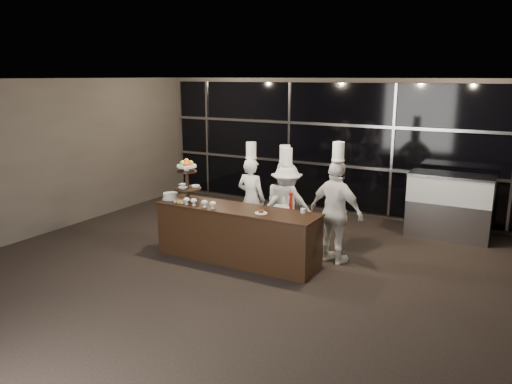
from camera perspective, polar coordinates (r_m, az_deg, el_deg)
The scene contains 14 objects.
room at distance 6.88m, azimuth -4.83°, elevation 0.10°, with size 10.00×10.00×10.00m.
window_wall at distance 11.24m, azimuth 9.40°, elevation 5.08°, with size 8.60×0.10×2.80m.
buffet_counter at distance 8.37m, azimuth -2.21°, elevation -4.82°, with size 2.84×0.74×0.92m.
display_stand at distance 8.70m, azimuth -7.90°, elevation 1.70°, with size 0.48×0.48×0.74m.
compotes at distance 8.36m, azimuth -6.51°, elevation -1.09°, with size 0.64×0.11×0.12m.
layer_cake at distance 8.94m, azimuth -9.73°, elevation -0.45°, with size 0.30×0.30×0.11m.
pastry_squares at distance 8.67m, azimuth -8.63°, elevation -1.01°, with size 0.20×0.13×0.05m.
small_plate at distance 7.90m, azimuth 0.58°, elevation -2.35°, with size 0.20×0.20×0.05m.
chef_cup at distance 7.96m, azimuth 5.39°, elevation -2.15°, with size 0.08×0.08×0.07m, color white.
display_case at distance 10.20m, azimuth 21.25°, elevation -1.14°, with size 1.54×0.67×1.24m.
chef_a at distance 9.38m, azimuth -0.55°, elevation -0.62°, with size 0.58×0.39×1.86m.
chef_b at distance 9.09m, azimuth 3.25°, elevation -1.24°, with size 0.91×0.80×1.85m.
chef_c at distance 9.04m, azimuth 3.49°, elevation -1.48°, with size 1.12×0.97×1.81m.
chef_d at distance 8.28m, azimuth 9.14°, elevation -2.21°, with size 1.09×0.68×2.02m.
Camera 1 is at (3.76, -5.55, 3.05)m, focal length 35.00 mm.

